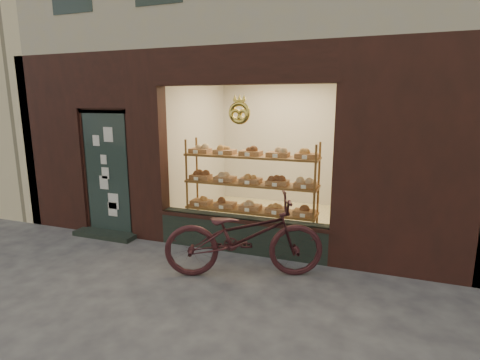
% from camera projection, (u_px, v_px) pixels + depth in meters
% --- Properties ---
extents(ground, '(90.00, 90.00, 0.00)m').
position_uv_depth(ground, '(138.00, 315.00, 4.12)').
color(ground, '#3C3C41').
extents(display_shelf, '(2.20, 0.45, 1.70)m').
position_uv_depth(display_shelf, '(251.00, 191.00, 6.13)').
color(display_shelf, brown).
rests_on(display_shelf, ground).
extents(bicycle, '(2.23, 1.45, 1.11)m').
position_uv_depth(bicycle, '(244.00, 236.00, 4.98)').
color(bicycle, '#35161A').
rests_on(bicycle, ground).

